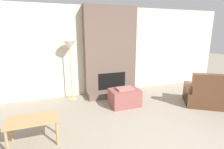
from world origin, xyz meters
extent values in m
cube|color=beige|center=(0.00, 3.36, 1.30)|extent=(8.24, 0.06, 2.60)
cube|color=brown|center=(0.00, 3.17, 1.30)|extent=(1.56, 0.32, 2.60)
cube|color=brown|center=(0.00, 2.84, 0.09)|extent=(1.56, 0.34, 0.18)
cube|color=black|center=(0.00, 3.00, 0.43)|extent=(0.85, 0.02, 0.50)
cube|color=#8C4C47|center=(0.03, 2.12, 0.22)|extent=(0.75, 0.53, 0.44)
cube|color=#A56660|center=(0.03, 2.12, 0.46)|extent=(0.41, 0.29, 0.05)
cube|color=brown|center=(2.04, 1.49, 0.19)|extent=(1.22, 1.19, 0.38)
cube|color=brown|center=(1.87, 1.24, 0.45)|extent=(0.75, 0.59, 0.89)
cube|color=brown|center=(2.36, 1.28, 0.26)|extent=(0.53, 0.70, 0.52)
cube|color=brown|center=(1.72, 1.70, 0.26)|extent=(0.53, 0.70, 0.52)
cube|color=tan|center=(-2.08, 1.18, 0.45)|extent=(0.83, 0.44, 0.04)
cylinder|color=tan|center=(-2.45, 1.00, 0.21)|extent=(0.04, 0.04, 0.43)
cylinder|color=tan|center=(-1.70, 1.00, 0.21)|extent=(0.04, 0.04, 0.43)
cylinder|color=tan|center=(-2.45, 1.37, 0.21)|extent=(0.04, 0.04, 0.43)
cylinder|color=tan|center=(-1.70, 1.37, 0.21)|extent=(0.04, 0.04, 0.43)
cylinder|color=tan|center=(-1.20, 3.02, 0.01)|extent=(0.25, 0.25, 0.02)
cylinder|color=tan|center=(-1.20, 3.02, 0.72)|extent=(0.03, 0.03, 1.40)
cone|color=silver|center=(-1.20, 3.02, 1.53)|extent=(0.34, 0.34, 0.23)
camera|label=1|loc=(-1.72, -1.77, 1.89)|focal=28.00mm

